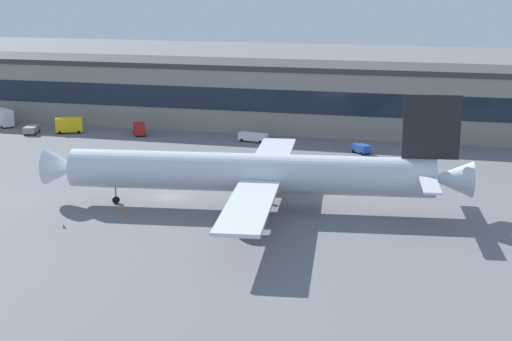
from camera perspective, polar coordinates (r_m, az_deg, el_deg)
name	(u,v)px	position (r m, az deg, el deg)	size (l,w,h in m)	color
ground_plane	(170,197)	(125.90, -6.35, -1.96)	(600.00, 600.00, 0.00)	slate
terminal_building	(264,95)	(181.98, 0.58, 5.55)	(182.89, 17.57, 15.37)	gray
airliner	(255,173)	(117.68, -0.06, -0.19)	(65.40, 56.16, 18.02)	silver
baggage_tug	(362,148)	(157.31, 7.75, 1.63)	(3.99, 3.93, 1.85)	#2651A5
stair_truck	(70,124)	(181.53, -13.50, 3.30)	(6.46, 4.59, 3.55)	yellow
belt_loader	(254,137)	(166.95, -0.18, 2.49)	(6.68, 3.29, 1.95)	white
catering_truck	(2,117)	(194.24, -18.14, 3.77)	(7.44, 6.13, 4.15)	white
pushback_tractor	(32,129)	(183.22, -16.14, 2.94)	(3.71, 5.30, 1.75)	gray
crew_van	(139,129)	(176.30, -8.55, 3.06)	(4.46, 5.61, 2.55)	red
traffic_cone_0	(125,215)	(116.28, -9.57, -3.24)	(0.59, 0.59, 0.74)	#F2590C
traffic_cone_1	(122,209)	(119.50, -9.78, -2.80)	(0.51, 0.51, 0.64)	#F2590C
traffic_cone_2	(64,226)	(113.23, -13.92, -3.97)	(0.48, 0.48, 0.60)	#F2590C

